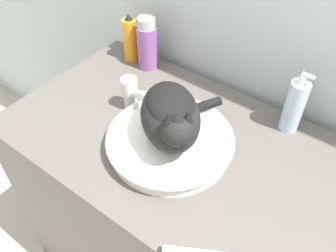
# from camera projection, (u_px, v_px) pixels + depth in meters

# --- Properties ---
(vanity_counter) EXTENTS (1.09, 0.64, 0.87)m
(vanity_counter) POSITION_uv_depth(u_px,v_px,m) (176.00, 218.00, 1.38)
(vanity_counter) COLOR #56514C
(vanity_counter) RESTS_ON ground_plane
(sink_basin) EXTENTS (0.37, 0.37, 0.05)m
(sink_basin) POSITION_uv_depth(u_px,v_px,m) (171.00, 142.00, 1.03)
(sink_basin) COLOR white
(sink_basin) RESTS_ON vanity_counter
(cat) EXTENTS (0.29, 0.35, 0.18)m
(cat) POSITION_uv_depth(u_px,v_px,m) (172.00, 115.00, 0.95)
(cat) COLOR black
(cat) RESTS_ON sink_basin
(faucet) EXTENTS (0.14, 0.07, 0.13)m
(faucet) POSITION_uv_depth(u_px,v_px,m) (132.00, 93.00, 1.13)
(faucet) COLOR silver
(faucet) RESTS_ON vanity_counter
(spray_bottle_trigger) EXTENTS (0.05, 0.05, 0.19)m
(spray_bottle_trigger) POSITION_uv_depth(u_px,v_px,m) (130.00, 39.00, 1.33)
(spray_bottle_trigger) COLOR orange
(spray_bottle_trigger) RESTS_ON vanity_counter
(mouthwash_bottle) EXTENTS (0.07, 0.07, 0.20)m
(mouthwash_bottle) POSITION_uv_depth(u_px,v_px,m) (147.00, 44.00, 1.29)
(mouthwash_bottle) COLOR #93569E
(mouthwash_bottle) RESTS_ON vanity_counter
(soap_pump_bottle) EXTENTS (0.06, 0.06, 0.21)m
(soap_pump_bottle) POSITION_uv_depth(u_px,v_px,m) (294.00, 106.00, 1.05)
(soap_pump_bottle) COLOR silver
(soap_pump_bottle) RESTS_ON vanity_counter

